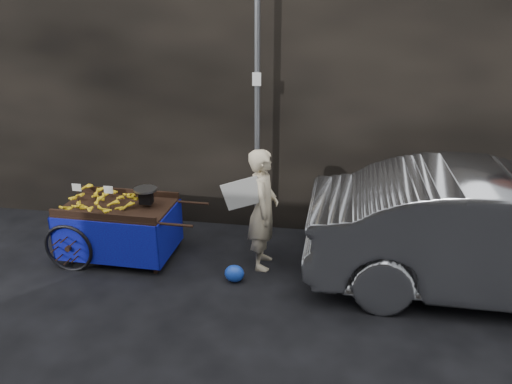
% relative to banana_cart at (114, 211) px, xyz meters
% --- Properties ---
extents(ground, '(80.00, 80.00, 0.00)m').
position_rel_banana_cart_xyz_m(ground, '(1.55, -0.33, -0.69)').
color(ground, black).
rests_on(ground, ground).
extents(building_wall, '(13.50, 2.00, 5.00)m').
position_rel_banana_cart_xyz_m(building_wall, '(1.94, 2.27, 1.81)').
color(building_wall, black).
rests_on(building_wall, ground).
extents(street_pole, '(0.12, 0.10, 4.00)m').
position_rel_banana_cart_xyz_m(street_pole, '(1.85, 0.97, 1.32)').
color(street_pole, slate).
rests_on(street_pole, ground).
extents(banana_cart, '(2.08, 1.06, 1.12)m').
position_rel_banana_cart_xyz_m(banana_cart, '(0.00, 0.00, 0.00)').
color(banana_cart, black).
rests_on(banana_cart, ground).
extents(vendor, '(0.75, 0.63, 1.66)m').
position_rel_banana_cart_xyz_m(vendor, '(2.07, 0.07, 0.14)').
color(vendor, beige).
rests_on(vendor, ground).
extents(plastic_bag, '(0.26, 0.21, 0.23)m').
position_rel_banana_cart_xyz_m(plastic_bag, '(1.78, -0.42, -0.58)').
color(plastic_bag, blue).
rests_on(plastic_bag, ground).
extents(parked_car, '(4.73, 1.67, 1.55)m').
position_rel_banana_cart_xyz_m(parked_car, '(5.03, -0.10, 0.09)').
color(parked_car, '#ACAEB3').
rests_on(parked_car, ground).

